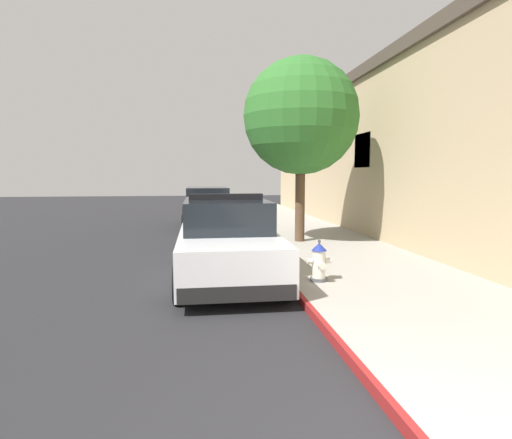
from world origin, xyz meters
TOP-DOWN VIEW (x-y plane):
  - ground_plane at (-4.20, 10.00)m, footprint 32.28×60.00m
  - sidewalk_pavement at (1.80, 10.00)m, footprint 3.61×60.00m
  - curb_painted_edge at (-0.04, 10.00)m, footprint 0.08×60.00m
  - storefront_building at (6.87, 10.76)m, footprint 6.77×27.26m
  - police_cruiser at (-1.11, 6.03)m, footprint 1.94×4.84m
  - parked_car_silver_ahead at (-1.29, 14.72)m, footprint 1.94×4.84m
  - fire_hydrant at (0.50, 4.91)m, footprint 0.44×0.40m
  - street_tree at (1.27, 9.52)m, footprint 3.29×3.29m

SIDE VIEW (x-z plane):
  - ground_plane at x=-4.20m, z-range -0.20..0.00m
  - sidewalk_pavement at x=1.80m, z-range 0.00..0.13m
  - curb_painted_edge at x=-0.04m, z-range 0.00..0.13m
  - fire_hydrant at x=0.50m, z-range 0.10..0.86m
  - parked_car_silver_ahead at x=-1.29m, z-range -0.04..1.52m
  - police_cruiser at x=-1.11m, z-range -0.10..1.58m
  - storefront_building at x=6.87m, z-range 0.01..5.55m
  - street_tree at x=1.27m, z-range 1.09..6.31m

